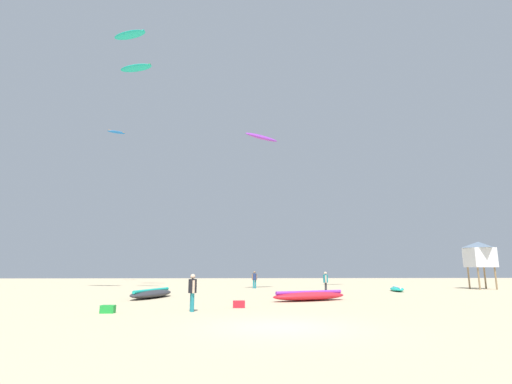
{
  "coord_description": "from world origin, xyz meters",
  "views": [
    {
      "loc": [
        -1.35,
        -12.72,
        1.82
      ],
      "look_at": [
        0.0,
        21.26,
        8.5
      ],
      "focal_mm": 27.26,
      "sensor_mm": 36.0,
      "label": 1
    }
  ],
  "objects_px": {
    "kite_aloft_5": "(262,137)",
    "person_foreground": "(192,290)",
    "kite_aloft_3": "(130,35)",
    "kite_grounded_mid": "(397,289)",
    "kite_grounded_near": "(309,296)",
    "kite_aloft_0": "(116,132)",
    "cooler_box": "(108,309)",
    "kite_aloft_2": "(136,68)",
    "person_left": "(254,278)",
    "kite_grounded_far": "(152,294)",
    "person_midground": "(326,281)",
    "lifeguard_tower": "(479,254)",
    "gear_bag": "(239,304)"
  },
  "relations": [
    {
      "from": "person_midground",
      "to": "lifeguard_tower",
      "type": "distance_m",
      "value": 15.97
    },
    {
      "from": "kite_grounded_mid",
      "to": "lifeguard_tower",
      "type": "relative_size",
      "value": 0.79
    },
    {
      "from": "person_foreground",
      "to": "cooler_box",
      "type": "distance_m",
      "value": 3.51
    },
    {
      "from": "kite_grounded_near",
      "to": "kite_aloft_0",
      "type": "bearing_deg",
      "value": 125.79
    },
    {
      "from": "kite_grounded_mid",
      "to": "kite_grounded_far",
      "type": "distance_m",
      "value": 19.15
    },
    {
      "from": "kite_grounded_near",
      "to": "gear_bag",
      "type": "height_order",
      "value": "kite_grounded_near"
    },
    {
      "from": "cooler_box",
      "to": "gear_bag",
      "type": "distance_m",
      "value": 5.76
    },
    {
      "from": "kite_aloft_2",
      "to": "person_midground",
      "type": "bearing_deg",
      "value": -26.42
    },
    {
      "from": "person_foreground",
      "to": "kite_aloft_0",
      "type": "xyz_separation_m",
      "value": [
        -15.47,
        35.17,
        19.61
      ]
    },
    {
      "from": "kite_aloft_2",
      "to": "kite_aloft_3",
      "type": "bearing_deg",
      "value": -79.0
    },
    {
      "from": "kite_grounded_far",
      "to": "kite_aloft_3",
      "type": "xyz_separation_m",
      "value": [
        -4.18,
        5.47,
        21.29
      ]
    },
    {
      "from": "kite_aloft_0",
      "to": "kite_aloft_5",
      "type": "relative_size",
      "value": 0.71
    },
    {
      "from": "kite_grounded_far",
      "to": "kite_aloft_2",
      "type": "xyz_separation_m",
      "value": [
        -5.59,
        12.7,
        22.14
      ]
    },
    {
      "from": "kite_aloft_5",
      "to": "kite_aloft_3",
      "type": "bearing_deg",
      "value": -172.54
    },
    {
      "from": "person_midground",
      "to": "lifeguard_tower",
      "type": "relative_size",
      "value": 0.38
    },
    {
      "from": "kite_grounded_far",
      "to": "kite_aloft_3",
      "type": "relative_size",
      "value": 1.48
    },
    {
      "from": "person_left",
      "to": "lifeguard_tower",
      "type": "bearing_deg",
      "value": 65.07
    },
    {
      "from": "kite_aloft_0",
      "to": "person_foreground",
      "type": "bearing_deg",
      "value": -66.26
    },
    {
      "from": "person_left",
      "to": "kite_aloft_5",
      "type": "bearing_deg",
      "value": -12.4
    },
    {
      "from": "person_foreground",
      "to": "kite_aloft_0",
      "type": "relative_size",
      "value": 0.65
    },
    {
      "from": "person_foreground",
      "to": "cooler_box",
      "type": "height_order",
      "value": "person_foreground"
    },
    {
      "from": "kite_aloft_0",
      "to": "kite_aloft_2",
      "type": "distance_m",
      "value": 16.09
    },
    {
      "from": "kite_grounded_near",
      "to": "kite_aloft_3",
      "type": "bearing_deg",
      "value": 149.81
    },
    {
      "from": "kite_grounded_near",
      "to": "kite_aloft_2",
      "type": "distance_m",
      "value": 30.75
    },
    {
      "from": "kite_grounded_mid",
      "to": "kite_aloft_0",
      "type": "distance_m",
      "value": 41.92
    },
    {
      "from": "person_midground",
      "to": "kite_aloft_5",
      "type": "distance_m",
      "value": 13.21
    },
    {
      "from": "person_midground",
      "to": "kite_grounded_near",
      "type": "bearing_deg",
      "value": 76.29
    },
    {
      "from": "kite_grounded_near",
      "to": "cooler_box",
      "type": "xyz_separation_m",
      "value": [
        -9.4,
        -5.79,
        -0.11
      ]
    },
    {
      "from": "kite_grounded_mid",
      "to": "kite_aloft_3",
      "type": "bearing_deg",
      "value": -177.64
    },
    {
      "from": "kite_aloft_2",
      "to": "kite_aloft_5",
      "type": "bearing_deg",
      "value": -24.05
    },
    {
      "from": "kite_grounded_far",
      "to": "kite_aloft_2",
      "type": "distance_m",
      "value": 26.13
    },
    {
      "from": "kite_aloft_3",
      "to": "kite_grounded_mid",
      "type": "bearing_deg",
      "value": 2.36
    },
    {
      "from": "kite_aloft_3",
      "to": "kite_grounded_far",
      "type": "bearing_deg",
      "value": -52.61
    },
    {
      "from": "person_left",
      "to": "kite_grounded_mid",
      "type": "relative_size",
      "value": 0.47
    },
    {
      "from": "kite_aloft_2",
      "to": "person_foreground",
      "type": "bearing_deg",
      "value": -66.28
    },
    {
      "from": "gear_bag",
      "to": "kite_aloft_5",
      "type": "height_order",
      "value": "kite_aloft_5"
    },
    {
      "from": "kite_grounded_far",
      "to": "kite_grounded_near",
      "type": "bearing_deg",
      "value": -14.58
    },
    {
      "from": "kite_grounded_near",
      "to": "kite_aloft_2",
      "type": "relative_size",
      "value": 1.26
    },
    {
      "from": "person_midground",
      "to": "gear_bag",
      "type": "xyz_separation_m",
      "value": [
        -6.36,
        -10.31,
        -0.75
      ]
    },
    {
      "from": "person_left",
      "to": "kite_aloft_2",
      "type": "bearing_deg",
      "value": -113.96
    },
    {
      "from": "cooler_box",
      "to": "kite_aloft_2",
      "type": "bearing_deg",
      "value": 105.03
    },
    {
      "from": "person_foreground",
      "to": "kite_aloft_0",
      "type": "height_order",
      "value": "kite_aloft_0"
    },
    {
      "from": "kite_grounded_far",
      "to": "lifeguard_tower",
      "type": "height_order",
      "value": "lifeguard_tower"
    },
    {
      "from": "person_midground",
      "to": "kite_grounded_mid",
      "type": "relative_size",
      "value": 0.48
    },
    {
      "from": "kite_aloft_5",
      "to": "kite_grounded_far",
      "type": "bearing_deg",
      "value": -136.19
    },
    {
      "from": "kite_aloft_5",
      "to": "person_foreground",
      "type": "bearing_deg",
      "value": -104.46
    },
    {
      "from": "kite_aloft_0",
      "to": "kite_aloft_3",
      "type": "bearing_deg",
      "value": -70.25
    },
    {
      "from": "kite_grounded_near",
      "to": "lifeguard_tower",
      "type": "relative_size",
      "value": 1.16
    },
    {
      "from": "kite_grounded_near",
      "to": "lifeguard_tower",
      "type": "height_order",
      "value": "lifeguard_tower"
    },
    {
      "from": "lifeguard_tower",
      "to": "gear_bag",
      "type": "xyz_separation_m",
      "value": [
        -21.37,
        -15.33,
        -2.89
      ]
    }
  ]
}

